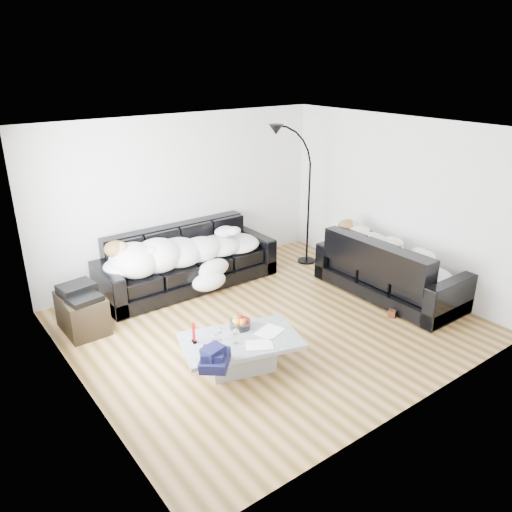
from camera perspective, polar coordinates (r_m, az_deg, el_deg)
ground at (r=6.87m, az=1.50°, el=-7.74°), size 5.00×5.00×0.00m
wall_back at (r=8.14m, az=-8.26°, el=6.72°), size 5.00×0.02×2.60m
wall_left at (r=5.28m, az=-20.31°, el=-2.96°), size 0.02×4.50×2.60m
wall_right at (r=8.06m, az=15.83°, el=5.95°), size 0.02×4.50×2.60m
ceiling at (r=6.03m, az=1.75°, el=14.29°), size 5.00×5.00×0.00m
sofa_back at (r=7.85m, az=-7.80°, el=-0.31°), size 2.80×0.97×0.92m
sofa_right at (r=7.76m, az=15.08°, el=-1.18°), size 0.97×2.25×0.91m
sleeper_back at (r=7.74m, az=-7.70°, el=0.94°), size 2.37×0.82×0.47m
sleeper_right at (r=7.69m, az=15.22°, el=0.19°), size 0.82×1.93×0.47m
teal_cushion at (r=8.04m, az=11.16°, el=2.00°), size 0.42×0.38×0.20m
coffee_table at (r=5.89m, az=-1.77°, el=-11.06°), size 1.50×1.13×0.39m
fruit_bowl at (r=5.96m, az=-1.83°, el=-7.58°), size 0.25×0.25×0.15m
wine_glass_a at (r=5.72m, az=-4.23°, el=-8.90°), size 0.09×0.09×0.17m
wine_glass_b at (r=5.57m, az=-4.72°, el=-9.77°), size 0.09×0.09×0.18m
wine_glass_c at (r=5.65m, az=-2.30°, el=-9.17°), size 0.08×0.08×0.19m
candle_left at (r=5.68m, az=-7.07°, el=-8.71°), size 0.06×0.06×0.26m
candle_right at (r=5.72m, az=-7.23°, el=-8.70°), size 0.05×0.05×0.23m
newspaper_a at (r=5.91m, az=1.57°, el=-8.60°), size 0.38×0.33×0.01m
newspaper_b at (r=5.66m, az=0.36°, el=-10.09°), size 0.37×0.34×0.01m
navy_jacket at (r=5.26m, az=-5.00°, el=-10.78°), size 0.47×0.45×0.18m
shoes at (r=7.44m, az=15.41°, el=-5.67°), size 0.55×0.46×0.11m
av_cabinet at (r=6.99m, az=-19.24°, el=-6.17°), size 0.51×0.74×0.50m
stereo at (r=6.86m, az=-19.56°, el=-3.84°), size 0.49×0.40×0.13m
floor_lamp at (r=8.57m, az=6.04°, el=6.02°), size 0.79×0.33×2.15m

